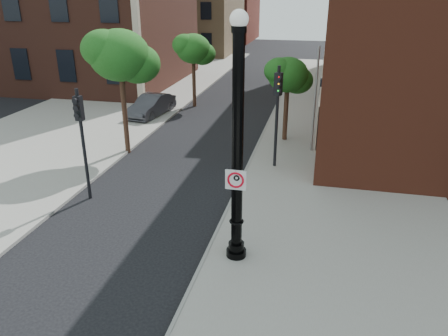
% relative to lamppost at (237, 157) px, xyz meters
% --- Properties ---
extents(ground, '(120.00, 120.00, 0.00)m').
position_rel_lamppost_xyz_m(ground, '(-2.95, -0.42, -3.26)').
color(ground, black).
rests_on(ground, ground).
extents(sidewalk_right, '(8.00, 60.00, 0.12)m').
position_rel_lamppost_xyz_m(sidewalk_right, '(3.05, 9.58, -3.20)').
color(sidewalk_right, gray).
rests_on(sidewalk_right, ground).
extents(sidewalk_left, '(10.00, 50.00, 0.12)m').
position_rel_lamppost_xyz_m(sidewalk_left, '(-11.95, 17.58, -3.20)').
color(sidewalk_left, gray).
rests_on(sidewalk_left, ground).
extents(curb_edge, '(0.10, 60.00, 0.14)m').
position_rel_lamppost_xyz_m(curb_edge, '(-0.90, 9.58, -3.19)').
color(curb_edge, gray).
rests_on(curb_edge, ground).
extents(bg_building_tan_a, '(12.00, 12.00, 12.00)m').
position_rel_lamppost_xyz_m(bg_building_tan_a, '(-14.95, 43.58, 2.74)').
color(bg_building_tan_a, '#9C7C55').
rests_on(bg_building_tan_a, ground).
extents(bg_building_red, '(12.00, 12.00, 10.00)m').
position_rel_lamppost_xyz_m(bg_building_red, '(-14.95, 57.58, 1.74)').
color(bg_building_red, maroon).
rests_on(bg_building_red, ground).
extents(lamppost, '(0.60, 0.60, 7.06)m').
position_rel_lamppost_xyz_m(lamppost, '(0.00, 0.00, 0.00)').
color(lamppost, black).
rests_on(lamppost, ground).
extents(no_parking_sign, '(0.59, 0.07, 0.59)m').
position_rel_lamppost_xyz_m(no_parking_sign, '(-0.00, -0.18, -0.59)').
color(no_parking_sign, white).
rests_on(no_parking_sign, ground).
extents(parked_car, '(1.99, 4.26, 1.35)m').
position_rel_lamppost_xyz_m(parked_car, '(-8.29, 14.21, -2.59)').
color(parked_car, '#302F35').
rests_on(parked_car, ground).
extents(traffic_signal_left, '(0.27, 0.35, 4.27)m').
position_rel_lamppost_xyz_m(traffic_signal_left, '(-6.31, 2.74, -0.39)').
color(traffic_signal_left, black).
rests_on(traffic_signal_left, ground).
extents(traffic_signal_right, '(0.37, 0.40, 4.56)m').
position_rel_lamppost_xyz_m(traffic_signal_right, '(0.28, 7.35, -0.19)').
color(traffic_signal_right, black).
rests_on(traffic_signal_right, ground).
extents(utility_pole, '(0.10, 0.10, 5.10)m').
position_rel_lamppost_xyz_m(utility_pole, '(1.79, 9.79, -0.71)').
color(utility_pole, '#999999').
rests_on(utility_pole, ground).
extents(street_tree_a, '(3.26, 2.94, 5.87)m').
position_rel_lamppost_xyz_m(street_tree_a, '(-6.96, 7.81, 1.37)').
color(street_tree_a, '#361F15').
rests_on(street_tree_a, ground).
extents(street_tree_b, '(2.66, 2.41, 4.80)m').
position_rel_lamppost_xyz_m(street_tree_b, '(-6.34, 17.25, 0.52)').
color(street_tree_b, '#361F15').
rests_on(street_tree_b, ground).
extents(street_tree_c, '(2.43, 2.20, 4.38)m').
position_rel_lamppost_xyz_m(street_tree_c, '(0.37, 11.21, 0.18)').
color(street_tree_c, '#361F15').
rests_on(street_tree_c, ground).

